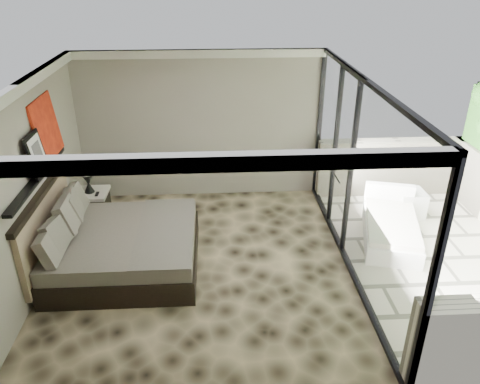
{
  "coord_description": "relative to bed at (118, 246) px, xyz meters",
  "views": [
    {
      "loc": [
        0.25,
        -5.89,
        4.17
      ],
      "look_at": [
        0.62,
        0.4,
        1.05
      ],
      "focal_mm": 35.0,
      "sensor_mm": 36.0,
      "label": 1
    }
  ],
  "objects": [
    {
      "name": "floor",
      "position": [
        1.23,
        -0.1,
        -0.35
      ],
      "size": [
        5.0,
        5.0,
        0.0
      ],
      "primitive_type": "plane",
      "color": "black",
      "rests_on": "ground"
    },
    {
      "name": "ceiling",
      "position": [
        1.23,
        -0.1,
        2.44
      ],
      "size": [
        4.5,
        5.0,
        0.02
      ],
      "primitive_type": "cube",
      "color": "silver",
      "rests_on": "back_wall"
    },
    {
      "name": "back_wall",
      "position": [
        1.23,
        2.39,
        1.05
      ],
      "size": [
        4.5,
        0.02,
        2.8
      ],
      "primitive_type": "cube",
      "color": "gray",
      "rests_on": "floor"
    },
    {
      "name": "left_wall",
      "position": [
        -1.01,
        -0.1,
        1.05
      ],
      "size": [
        0.02,
        5.0,
        2.8
      ],
      "primitive_type": "cube",
      "color": "gray",
      "rests_on": "floor"
    },
    {
      "name": "glass_wall",
      "position": [
        3.48,
        -0.1,
        1.05
      ],
      "size": [
        0.08,
        5.0,
        2.8
      ],
      "primitive_type": "cube",
      "color": "white",
      "rests_on": "floor"
    },
    {
      "name": "terrace_slab",
      "position": [
        4.98,
        -0.1,
        -0.41
      ],
      "size": [
        3.0,
        5.0,
        0.12
      ],
      "primitive_type": "cube",
      "color": "beige",
      "rests_on": "ground"
    },
    {
      "name": "picture_ledge",
      "position": [
        -0.95,
        -0.0,
        1.15
      ],
      "size": [
        0.12,
        2.2,
        0.05
      ],
      "primitive_type": "cube",
      "color": "black",
      "rests_on": "left_wall"
    },
    {
      "name": "bed",
      "position": [
        0.0,
        0.0,
        0.0
      ],
      "size": [
        2.18,
        2.11,
        1.21
      ],
      "color": "black",
      "rests_on": "floor"
    },
    {
      "name": "nightstand",
      "position": [
        -0.71,
        1.53,
        -0.07
      ],
      "size": [
        0.59,
        0.59,
        0.57
      ],
      "primitive_type": "cube",
      "rotation": [
        0.0,
        0.0,
        -0.03
      ],
      "color": "black",
      "rests_on": "floor"
    },
    {
      "name": "table_lamp",
      "position": [
        -0.73,
        1.53,
        0.53
      ],
      "size": [
        0.31,
        0.31,
        0.57
      ],
      "color": "black",
      "rests_on": "nightstand"
    },
    {
      "name": "abstract_canvas",
      "position": [
        -0.97,
        0.7,
        1.62
      ],
      "size": [
        0.13,
        0.9,
        0.9
      ],
      "primitive_type": "cube",
      "rotation": [
        0.0,
        -0.1,
        0.0
      ],
      "color": "#C56110",
      "rests_on": "picture_ledge"
    },
    {
      "name": "framed_print",
      "position": [
        -0.91,
        0.03,
        1.47
      ],
      "size": [
        0.11,
        0.5,
        0.6
      ],
      "primitive_type": "cube",
      "rotation": [
        0.0,
        -0.14,
        0.0
      ],
      "color": "black",
      "rests_on": "picture_ledge"
    },
    {
      "name": "ottoman",
      "position": [
        4.99,
        1.3,
        -0.12
      ],
      "size": [
        0.47,
        0.47,
        0.47
      ],
      "primitive_type": "cube",
      "rotation": [
        0.0,
        0.0,
        -0.0
      ],
      "color": "silver",
      "rests_on": "terrace_slab"
    },
    {
      "name": "lounger",
      "position": [
        4.37,
        0.53,
        -0.15
      ],
      "size": [
        1.24,
        1.84,
        0.66
      ],
      "rotation": [
        0.0,
        0.0,
        -0.26
      ],
      "color": "white",
      "rests_on": "terrace_slab"
    }
  ]
}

